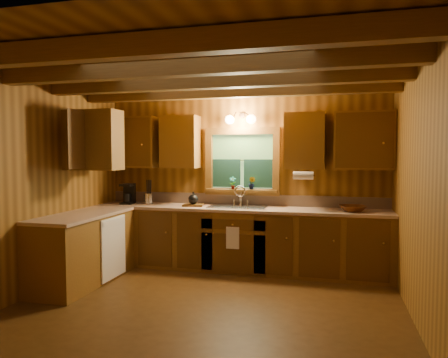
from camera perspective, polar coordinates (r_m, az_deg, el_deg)
room at (r=4.42m, az=-2.61°, el=-1.24°), size 4.20×4.20×4.20m
ceiling_beams at (r=4.48m, az=-2.66°, el=14.10°), size 4.20×2.54×0.18m
base_cabinets at (r=5.91m, az=-3.49°, el=-8.60°), size 4.20×2.22×0.86m
countertop at (r=5.83m, az=-3.36°, el=-4.27°), size 4.20×2.24×0.04m
backsplash at (r=6.27m, az=2.50°, el=-2.81°), size 4.20×0.02×0.16m
dishwasher_panel at (r=5.75m, az=-14.82°, el=-9.04°), size 0.02×0.60×0.80m
upper_cabinets at (r=5.94m, az=-3.78°, el=5.15°), size 4.19×1.77×0.78m
window at (r=6.21m, az=2.48°, el=2.20°), size 1.12×0.08×1.00m
window_sill at (r=6.19m, az=2.38°, el=-1.59°), size 1.06×0.14×0.04m
wall_sconce at (r=6.12m, az=2.26°, el=8.15°), size 0.45×0.21×0.17m
paper_towel_roll at (r=5.76m, az=10.75°, el=0.48°), size 0.27×0.11×0.11m
dish_towel at (r=5.74m, az=1.18°, el=-8.03°), size 0.18×0.01×0.30m
sink at (r=6.01m, az=1.93°, el=-4.27°), size 0.82×0.48×0.43m
coffee_maker at (r=6.56m, az=-12.91°, el=-1.97°), size 0.18×0.22×0.31m
utensil_crock at (r=6.48m, az=-10.25°, el=-2.56°), size 0.13×0.13×0.37m
cutting_board at (r=6.14m, az=-4.22°, el=-3.58°), size 0.32×0.25×0.03m
teakettle at (r=6.13m, az=-4.23°, el=-2.77°), size 0.15×0.15×0.19m
wicker_basket at (r=5.78m, az=17.11°, el=-3.87°), size 0.41×0.41×0.08m
potted_plant_left at (r=6.17m, az=1.19°, el=-0.53°), size 0.11×0.08×0.19m
potted_plant_right at (r=6.14m, az=3.82°, el=-0.56°), size 0.13×0.12×0.19m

